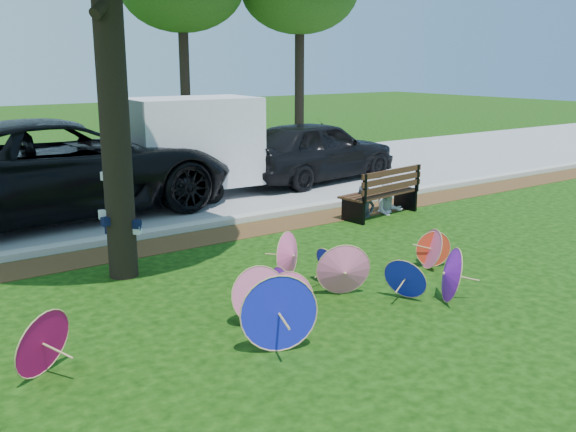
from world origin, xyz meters
The scene contains 11 objects.
ground centered at (0.00, 0.00, 0.00)m, with size 90.00×90.00×0.00m, color black.
mulch_strip centered at (0.00, 4.50, 0.01)m, with size 90.00×1.00×0.01m, color #472D16.
curb centered at (0.00, 5.20, 0.06)m, with size 90.00×0.30×0.12m, color #B7B5AD.
street centered at (0.00, 9.35, 0.01)m, with size 90.00×8.00×0.01m, color gray.
parasol_pile centered at (-0.11, 0.47, 0.38)m, with size 6.91×2.66×0.92m.
black_van centered at (-1.27, 7.85, 1.04)m, with size 3.44×7.47×2.08m, color black.
dark_pickup centered at (5.62, 7.97, 0.85)m, with size 2.01×4.99×1.70m, color black.
cargo_trailer centered at (1.93, 8.03, 1.35)m, with size 3.00×1.90×2.70m, color silver.
park_bench centered at (4.27, 3.97, 0.52)m, with size 1.98×0.75×1.03m, color black, non-canonical shape.
person_left centered at (3.92, 4.02, 0.66)m, with size 0.48×0.32×1.33m, color #373C4B.
person_right centered at (4.62, 4.02, 0.66)m, with size 0.64×0.50×1.32m, color silver.
Camera 1 is at (-5.08, -5.94, 3.26)m, focal length 40.00 mm.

